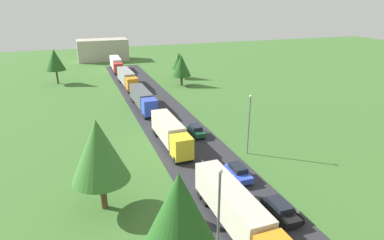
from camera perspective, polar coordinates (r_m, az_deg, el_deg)
road at (r=42.11m, az=2.15°, el=-7.55°), size 10.00×140.00×0.06m
lane_marking_centre at (r=38.52m, az=4.69°, el=-10.40°), size 0.16×120.53×0.01m
truck_lead at (r=30.08m, az=7.82°, el=-15.45°), size 2.67×14.03×3.71m
truck_second at (r=46.12m, az=-3.80°, el=-2.11°), size 2.65×12.12×3.66m
truck_third at (r=62.88m, az=-8.59°, el=3.76°), size 2.68×13.21×3.46m
truck_fourth at (r=80.22m, az=-11.26°, el=7.24°), size 2.84×13.56×3.67m
truck_fifth at (r=99.29m, az=-13.10°, el=9.56°), size 2.76×12.40×3.73m
car_second at (r=33.42m, az=15.15°, el=-14.84°), size 1.87×4.45×1.47m
car_third at (r=38.73m, az=8.09°, el=-8.98°), size 1.79×4.18×1.59m
car_fourth at (r=50.04m, az=0.71°, el=-1.81°), size 1.78×4.14×1.58m
motorcycle_courier at (r=33.62m, az=18.02°, el=-15.54°), size 0.28×1.94×0.91m
lamppost_lead at (r=23.93m, az=4.63°, el=-17.24°), size 0.36×0.36×9.25m
lamppost_second at (r=43.51m, az=9.92°, el=-0.29°), size 0.36×0.36×8.28m
tree_oak at (r=32.08m, az=-15.96°, el=-5.14°), size 5.60×5.60×9.44m
tree_birch at (r=87.26m, az=-2.31°, el=10.27°), size 3.86×3.86×6.75m
tree_maple at (r=19.69m, az=-2.18°, el=-18.30°), size 6.46×6.46×10.95m
tree_pine at (r=87.65m, az=-22.81°, el=9.63°), size 4.66×4.66×8.46m
tree_elm at (r=79.41m, az=-1.87°, el=9.47°), size 4.61×4.61×7.41m
distant_building at (r=118.54m, az=-15.31°, el=11.72°), size 16.62×8.07×7.10m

